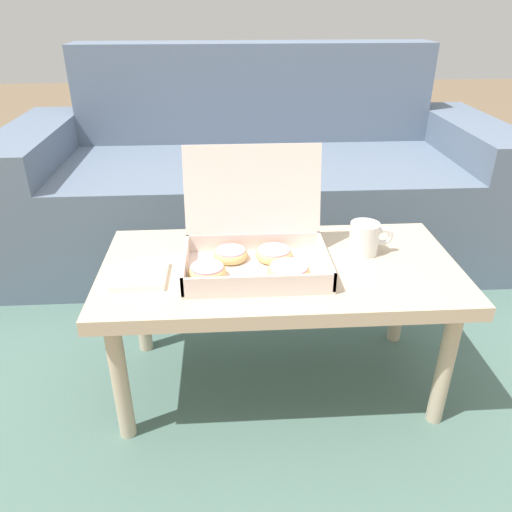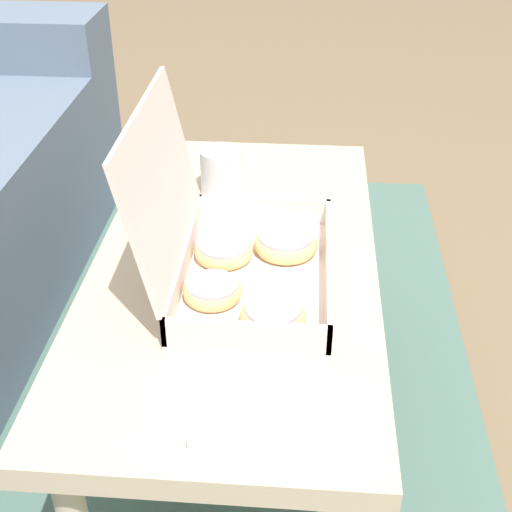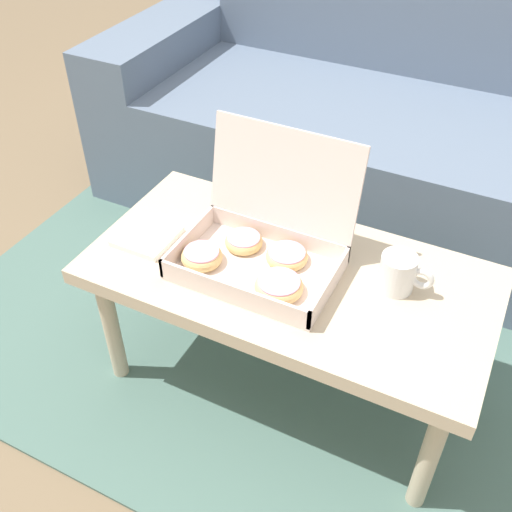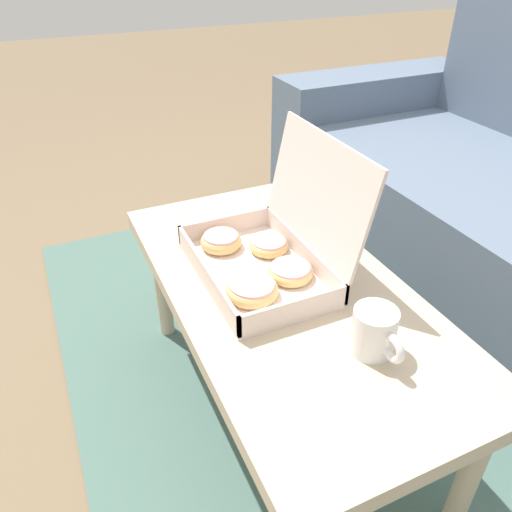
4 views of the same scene
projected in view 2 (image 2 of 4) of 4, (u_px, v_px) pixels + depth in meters
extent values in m
plane|color=#756047|center=(175.00, 423.00, 1.51)|extent=(12.00, 12.00, 0.00)
cube|color=#4C6B60|center=(37.00, 413.00, 1.52)|extent=(2.25, 1.90, 0.01)
cube|color=#C6B293|center=(235.00, 267.00, 1.27)|extent=(0.98, 0.50, 0.04)
cylinder|color=#C6B293|center=(332.00, 244.00, 1.74)|extent=(0.04, 0.04, 0.39)
cylinder|color=#C6B293|center=(179.00, 238.00, 1.76)|extent=(0.04, 0.04, 0.39)
cube|color=silver|center=(256.00, 279.00, 1.20)|extent=(0.38, 0.25, 0.01)
cube|color=silver|center=(329.00, 268.00, 1.18)|extent=(0.38, 0.01, 0.05)
cube|color=silver|center=(184.00, 261.00, 1.19)|extent=(0.38, 0.01, 0.05)
cube|color=silver|center=(246.00, 336.00, 1.03)|extent=(0.01, 0.25, 0.05)
cube|color=silver|center=(264.00, 210.00, 1.34)|extent=(0.01, 0.25, 0.05)
cube|color=silver|center=(161.00, 182.00, 1.12)|extent=(0.38, 0.06, 0.25)
torus|color=#E5BC75|center=(213.00, 291.00, 1.14)|extent=(0.10, 0.10, 0.03)
cylinder|color=pink|center=(212.00, 287.00, 1.14)|extent=(0.08, 0.08, 0.01)
torus|color=#E5BC75|center=(286.00, 244.00, 1.26)|extent=(0.11, 0.11, 0.03)
cylinder|color=pink|center=(286.00, 239.00, 1.25)|extent=(0.10, 0.10, 0.02)
torus|color=#E5BC75|center=(273.00, 317.00, 1.08)|extent=(0.10, 0.10, 0.04)
cylinder|color=pink|center=(273.00, 311.00, 1.07)|extent=(0.09, 0.09, 0.02)
torus|color=#E5BC75|center=(224.00, 251.00, 1.24)|extent=(0.10, 0.10, 0.03)
cylinder|color=pink|center=(224.00, 247.00, 1.24)|extent=(0.09, 0.09, 0.01)
cylinder|color=white|center=(221.00, 171.00, 1.45)|extent=(0.08, 0.08, 0.09)
torus|color=white|center=(224.00, 157.00, 1.49)|extent=(0.06, 0.02, 0.06)
cube|color=white|center=(247.00, 408.00, 0.94)|extent=(0.14, 0.14, 0.02)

